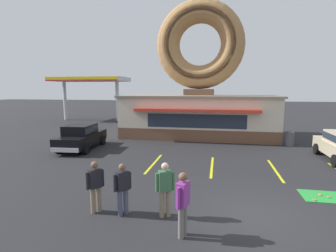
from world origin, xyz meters
TOP-DOWN VIEW (x-y plane):
  - ground_plane at (0.00, 0.00)m, footprint 160.00×160.00m
  - donut_shop_building at (-2.88, 13.94)m, footprint 12.30×6.75m
  - mini_donut_mid_centre at (2.08, 1.52)m, footprint 0.13×0.13m
  - mini_donut_far_left at (2.42, 2.03)m, footprint 0.13×0.13m
  - mini_donut_far_centre at (2.66, 1.88)m, footprint 0.13×0.13m
  - car_black at (-9.96, 7.41)m, footprint 2.21×4.66m
  - pedestrian_blue_sweater_man at (-4.99, -0.67)m, footprint 0.43×0.48m
  - pedestrian_hooded_kid at (-2.13, -1.51)m, footprint 0.35×0.57m
  - pedestrian_leather_jacket_man at (-4.10, -0.64)m, footprint 0.44×0.46m
  - pedestrian_clipboard_woman at (-2.79, -0.54)m, footprint 0.55×0.38m
  - trash_bin at (3.56, 10.92)m, footprint 0.57×0.57m
  - gas_station_canopy at (-16.83, 22.13)m, footprint 9.00×4.46m
  - parking_stripe_far_left at (-4.53, 5.00)m, footprint 0.12×3.60m
  - parking_stripe_left at (-1.53, 5.00)m, footprint 0.12×3.60m
  - parking_stripe_mid_left at (1.47, 5.00)m, footprint 0.12×3.60m

SIDE VIEW (x-z plane):
  - ground_plane at x=0.00m, z-range 0.00..0.00m
  - parking_stripe_far_left at x=-4.53m, z-range 0.00..0.01m
  - parking_stripe_left at x=-1.53m, z-range 0.00..0.01m
  - parking_stripe_mid_left at x=1.47m, z-range 0.00..0.01m
  - mini_donut_mid_centre at x=2.08m, z-range 0.03..0.07m
  - mini_donut_far_left at x=2.42m, z-range 0.03..0.07m
  - mini_donut_far_centre at x=2.66m, z-range 0.03..0.07m
  - trash_bin at x=3.56m, z-range 0.01..0.99m
  - car_black at x=-9.96m, z-range 0.07..1.67m
  - pedestrian_leather_jacket_man at x=-4.10m, z-range 0.08..1.70m
  - pedestrian_blue_sweater_man at x=-4.99m, z-range 0.09..1.74m
  - pedestrian_clipboard_woman at x=-2.79m, z-range 0.09..1.79m
  - pedestrian_hooded_kid at x=-2.13m, z-range 0.10..1.85m
  - donut_shop_building at x=-2.88m, z-range -1.74..9.22m
  - gas_station_canopy at x=-16.83m, z-range 2.21..7.51m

